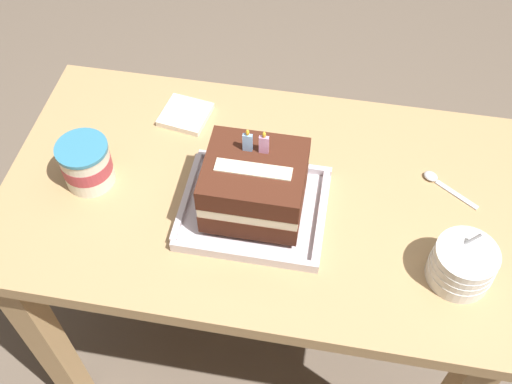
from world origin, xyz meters
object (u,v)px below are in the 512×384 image
object	(u,v)px
foil_tray	(253,209)
bowl_stack	(462,264)
napkin_pile	(185,115)
serving_spoon_near_tray	(437,181)
birthday_cake	(253,185)
ice_cream_tub	(86,164)

from	to	relation	value
foil_tray	bowl_stack	size ratio (longest dim) A/B	2.38
napkin_pile	foil_tray	bearing A→B (deg)	-49.74
foil_tray	serving_spoon_near_tray	distance (m)	0.39
foil_tray	napkin_pile	distance (m)	0.30
bowl_stack	birthday_cake	bearing A→B (deg)	168.79
foil_tray	napkin_pile	world-z (taller)	foil_tray
birthday_cake	serving_spoon_near_tray	world-z (taller)	birthday_cake
serving_spoon_near_tray	birthday_cake	bearing A→B (deg)	-159.03
birthday_cake	ice_cream_tub	size ratio (longest dim) A/B	1.79
foil_tray	ice_cream_tub	xyz separation A→B (m)	(-0.34, 0.02, 0.04)
bowl_stack	foil_tray	bearing A→B (deg)	168.80
ice_cream_tub	serving_spoon_near_tray	xyz separation A→B (m)	(0.70, 0.12, -0.05)
serving_spoon_near_tray	napkin_pile	bearing A→B (deg)	170.54
serving_spoon_near_tray	foil_tray	bearing A→B (deg)	-159.02
bowl_stack	napkin_pile	xyz separation A→B (m)	(-0.59, 0.31, -0.03)
foil_tray	ice_cream_tub	bearing A→B (deg)	176.51
ice_cream_tub	napkin_pile	xyz separation A→B (m)	(0.15, 0.21, -0.04)
birthday_cake	napkin_pile	world-z (taller)	birthday_cake
bowl_stack	serving_spoon_near_tray	world-z (taller)	bowl_stack
birthday_cake	napkin_pile	distance (m)	0.31
birthday_cake	napkin_pile	xyz separation A→B (m)	(-0.20, 0.23, -0.08)
bowl_stack	napkin_pile	world-z (taller)	bowl_stack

